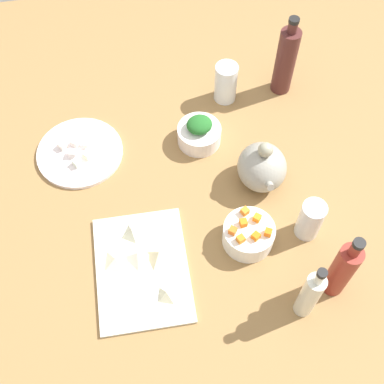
{
  "coord_description": "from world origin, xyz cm",
  "views": [
    {
      "loc": [
        69.62,
        -11.99,
        124.1
      ],
      "look_at": [
        0.0,
        0.0,
        8.0
      ],
      "focal_mm": 47.18,
      "sensor_mm": 36.0,
      "label": 1
    }
  ],
  "objects_px": {
    "plate_tofu": "(80,152)",
    "bottle_1": "(286,60)",
    "cutting_board": "(142,269)",
    "bowl_greens": "(199,135)",
    "bowl_carrots": "(248,235)",
    "bottle_0": "(310,295)",
    "bottle_2": "(342,269)",
    "drinking_glass_0": "(310,220)",
    "drinking_glass_1": "(226,83)",
    "teapot": "(262,167)"
  },
  "relations": [
    {
      "from": "bottle_0",
      "to": "bottle_1",
      "type": "height_order",
      "value": "bottle_1"
    },
    {
      "from": "cutting_board",
      "to": "bowl_greens",
      "type": "distance_m",
      "value": 0.44
    },
    {
      "from": "bowl_carrots",
      "to": "bottle_1",
      "type": "xyz_separation_m",
      "value": [
        -0.51,
        0.23,
        0.09
      ]
    },
    {
      "from": "drinking_glass_0",
      "to": "cutting_board",
      "type": "bearing_deg",
      "value": -85.32
    },
    {
      "from": "drinking_glass_1",
      "to": "bowl_carrots",
      "type": "bearing_deg",
      "value": -4.85
    },
    {
      "from": "bowl_carrots",
      "to": "drinking_glass_0",
      "type": "height_order",
      "value": "drinking_glass_0"
    },
    {
      "from": "bowl_carrots",
      "to": "bottle_2",
      "type": "bearing_deg",
      "value": 48.47
    },
    {
      "from": "teapot",
      "to": "drinking_glass_0",
      "type": "bearing_deg",
      "value": 25.08
    },
    {
      "from": "bowl_greens",
      "to": "bottle_1",
      "type": "relative_size",
      "value": 0.47
    },
    {
      "from": "bowl_carrots",
      "to": "bottle_2",
      "type": "relative_size",
      "value": 0.53
    },
    {
      "from": "plate_tofu",
      "to": "bottle_1",
      "type": "height_order",
      "value": "bottle_1"
    },
    {
      "from": "cutting_board",
      "to": "drinking_glass_0",
      "type": "height_order",
      "value": "drinking_glass_0"
    },
    {
      "from": "bowl_carrots",
      "to": "drinking_glass_1",
      "type": "relative_size",
      "value": 1.03
    },
    {
      "from": "bottle_0",
      "to": "cutting_board",
      "type": "bearing_deg",
      "value": -114.06
    },
    {
      "from": "plate_tofu",
      "to": "bottle_2",
      "type": "height_order",
      "value": "bottle_2"
    },
    {
      "from": "cutting_board",
      "to": "bottle_2",
      "type": "relative_size",
      "value": 1.27
    },
    {
      "from": "plate_tofu",
      "to": "bottle_1",
      "type": "distance_m",
      "value": 0.68
    },
    {
      "from": "plate_tofu",
      "to": "bottle_1",
      "type": "bearing_deg",
      "value": 103.24
    },
    {
      "from": "bowl_greens",
      "to": "bowl_carrots",
      "type": "relative_size",
      "value": 0.96
    },
    {
      "from": "teapot",
      "to": "drinking_glass_0",
      "type": "relative_size",
      "value": 1.31
    },
    {
      "from": "bowl_greens",
      "to": "bottle_2",
      "type": "distance_m",
      "value": 0.57
    },
    {
      "from": "bottle_0",
      "to": "bottle_1",
      "type": "bearing_deg",
      "value": 169.37
    },
    {
      "from": "cutting_board",
      "to": "bowl_carrots",
      "type": "distance_m",
      "value": 0.29
    },
    {
      "from": "cutting_board",
      "to": "plate_tofu",
      "type": "bearing_deg",
      "value": -160.9
    },
    {
      "from": "bottle_1",
      "to": "bottle_0",
      "type": "bearing_deg",
      "value": -10.63
    },
    {
      "from": "bottle_0",
      "to": "bowl_greens",
      "type": "bearing_deg",
      "value": -163.88
    },
    {
      "from": "drinking_glass_0",
      "to": "drinking_glass_1",
      "type": "xyz_separation_m",
      "value": [
        -0.5,
        -0.12,
        0.0
      ]
    },
    {
      "from": "drinking_glass_1",
      "to": "bottle_2",
      "type": "bearing_deg",
      "value": 11.81
    },
    {
      "from": "teapot",
      "to": "bottle_2",
      "type": "distance_m",
      "value": 0.36
    },
    {
      "from": "teapot",
      "to": "bottle_2",
      "type": "height_order",
      "value": "bottle_2"
    },
    {
      "from": "plate_tofu",
      "to": "bowl_greens",
      "type": "distance_m",
      "value": 0.36
    },
    {
      "from": "cutting_board",
      "to": "drinking_glass_0",
      "type": "bearing_deg",
      "value": 94.68
    },
    {
      "from": "bottle_1",
      "to": "drinking_glass_1",
      "type": "bearing_deg",
      "value": -87.13
    },
    {
      "from": "plate_tofu",
      "to": "teapot",
      "type": "bearing_deg",
      "value": 70.18
    },
    {
      "from": "cutting_board",
      "to": "bottle_2",
      "type": "height_order",
      "value": "bottle_2"
    },
    {
      "from": "drinking_glass_0",
      "to": "teapot",
      "type": "bearing_deg",
      "value": -154.92
    },
    {
      "from": "drinking_glass_0",
      "to": "plate_tofu",
      "type": "bearing_deg",
      "value": -121.65
    },
    {
      "from": "cutting_board",
      "to": "bottle_0",
      "type": "height_order",
      "value": "bottle_0"
    },
    {
      "from": "plate_tofu",
      "to": "teapot",
      "type": "height_order",
      "value": "teapot"
    },
    {
      "from": "cutting_board",
      "to": "plate_tofu",
      "type": "height_order",
      "value": "plate_tofu"
    },
    {
      "from": "bowl_greens",
      "to": "drinking_glass_0",
      "type": "height_order",
      "value": "drinking_glass_0"
    },
    {
      "from": "plate_tofu",
      "to": "drinking_glass_1",
      "type": "relative_size",
      "value": 1.92
    },
    {
      "from": "bowl_carrots",
      "to": "teapot",
      "type": "distance_m",
      "value": 0.2
    },
    {
      "from": "drinking_glass_0",
      "to": "drinking_glass_1",
      "type": "bearing_deg",
      "value": -166.76
    },
    {
      "from": "bottle_2",
      "to": "cutting_board",
      "type": "bearing_deg",
      "value": -104.96
    },
    {
      "from": "plate_tofu",
      "to": "drinking_glass_0",
      "type": "xyz_separation_m",
      "value": [
        0.36,
        0.58,
        0.06
      ]
    },
    {
      "from": "teapot",
      "to": "drinking_glass_0",
      "type": "distance_m",
      "value": 0.2
    },
    {
      "from": "cutting_board",
      "to": "bottle_0",
      "type": "distance_m",
      "value": 0.42
    },
    {
      "from": "bottle_1",
      "to": "drinking_glass_0",
      "type": "xyz_separation_m",
      "value": [
        0.51,
        -0.07,
        -0.06
      ]
    },
    {
      "from": "bowl_greens",
      "to": "drinking_glass_1",
      "type": "bearing_deg",
      "value": 144.64
    }
  ]
}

